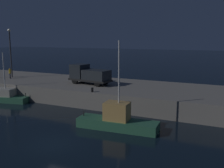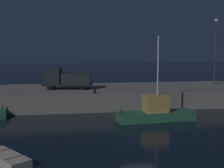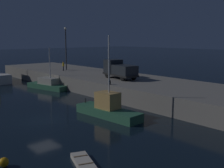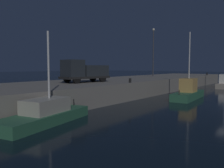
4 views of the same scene
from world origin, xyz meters
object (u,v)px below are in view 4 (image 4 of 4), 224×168
(utility_truck, at_px, (84,71))
(bollard_west, at_px, (207,74))
(fishing_boat_blue, at_px, (45,114))
(bollard_central, at_px, (130,80))
(fishing_boat_white, at_px, (188,92))
(lamp_post_east, at_px, (153,49))

(utility_truck, distance_m, bollard_west, 31.98)
(fishing_boat_blue, height_order, bollard_central, fishing_boat_blue)
(fishing_boat_white, relative_size, utility_truck, 1.31)
(lamp_post_east, bearing_deg, fishing_boat_blue, -165.40)
(fishing_boat_white, relative_size, bollard_west, 14.53)
(lamp_post_east, bearing_deg, bollard_west, -27.64)
(fishing_boat_blue, xyz_separation_m, bollard_central, (12.34, 1.43, 1.62))
(fishing_boat_white, relative_size, lamp_post_east, 0.89)
(fishing_boat_blue, height_order, bollard_west, fishing_boat_blue)
(bollard_central, bearing_deg, fishing_boat_blue, -173.38)
(fishing_boat_blue, distance_m, bollard_central, 12.53)
(lamp_post_east, relative_size, utility_truck, 1.47)
(fishing_boat_white, bearing_deg, bollard_central, 137.80)
(fishing_boat_blue, bearing_deg, bollard_west, 1.92)
(utility_truck, bearing_deg, bollard_west, -7.82)
(lamp_post_east, height_order, bollard_west, lamp_post_east)
(utility_truck, height_order, bollard_west, utility_truck)
(fishing_boat_blue, relative_size, utility_truck, 1.26)
(lamp_post_east, relative_size, bollard_central, 17.77)
(lamp_post_east, relative_size, bollard_west, 16.33)
(lamp_post_east, xyz_separation_m, bollard_west, (11.90, -6.23, -4.79))
(bollard_central, bearing_deg, bollard_west, -0.10)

